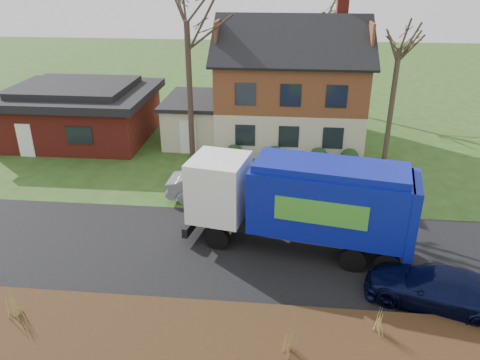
{
  "coord_description": "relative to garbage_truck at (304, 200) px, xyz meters",
  "views": [
    {
      "loc": [
        1.71,
        -16.25,
        10.77
      ],
      "look_at": [
        -0.15,
        2.5,
        2.1
      ],
      "focal_mm": 35.0,
      "sensor_mm": 36.0,
      "label": 1
    }
  ],
  "objects": [
    {
      "name": "grass_clump_west",
      "position": [
        -9.49,
        -5.44,
        -1.46
      ],
      "size": [
        0.38,
        0.31,
        1.0
      ],
      "color": "#AC9C4C",
      "rests_on": "mulch_verge"
    },
    {
      "name": "road",
      "position": [
        -2.61,
        -0.54,
        -2.25
      ],
      "size": [
        80.0,
        7.0,
        0.02
      ],
      "primitive_type": "cube",
      "color": "black",
      "rests_on": "ground"
    },
    {
      "name": "main_house",
      "position": [
        -1.12,
        13.36,
        1.77
      ],
      "size": [
        12.95,
        8.95,
        9.26
      ],
      "color": "beige",
      "rests_on": "ground"
    },
    {
      "name": "ranch_house",
      "position": [
        -14.61,
        12.46,
        -0.44
      ],
      "size": [
        9.8,
        8.2,
        3.7
      ],
      "color": "maroon",
      "rests_on": "ground"
    },
    {
      "name": "ground",
      "position": [
        -2.61,
        -0.54,
        -2.26
      ],
      "size": [
        120.0,
        120.0,
        0.0
      ],
      "primitive_type": "plane",
      "color": "#2B4517",
      "rests_on": "ground"
    },
    {
      "name": "silver_sedan",
      "position": [
        -4.22,
        3.98,
        -1.49
      ],
      "size": [
        4.71,
        1.76,
        1.54
      ],
      "primitive_type": "imported",
      "rotation": [
        0.0,
        0.0,
        1.54
      ],
      "color": "#ABADB3",
      "rests_on": "ground"
    },
    {
      "name": "garbage_truck",
      "position": [
        0.0,
        0.0,
        0.0
      ],
      "size": [
        9.43,
        4.12,
        3.91
      ],
      "rotation": [
        0.0,
        0.0,
        -0.19
      ],
      "color": "black",
      "rests_on": "ground"
    },
    {
      "name": "grass_clump_east",
      "position": [
        2.24,
        -5.12,
        -1.5
      ],
      "size": [
        0.36,
        0.3,
        0.91
      ],
      "color": "#AC924B",
      "rests_on": "mulch_verge"
    },
    {
      "name": "tree_front_east",
      "position": [
        5.28,
        10.48,
        5.42
      ],
      "size": [
        3.4,
        3.4,
        9.45
      ],
      "color": "#473B2A",
      "rests_on": "ground"
    },
    {
      "name": "mulch_verge",
      "position": [
        -2.61,
        -5.84,
        -2.11
      ],
      "size": [
        80.0,
        3.5,
        0.3
      ],
      "primitive_type": "cube",
      "color": "black",
      "rests_on": "ground"
    },
    {
      "name": "grass_clump_mid",
      "position": [
        -0.54,
        -6.23,
        -1.47
      ],
      "size": [
        0.35,
        0.29,
        0.98
      ],
      "color": "#A47648",
      "rests_on": "mulch_verge"
    },
    {
      "name": "navy_wagon",
      "position": [
        4.6,
        -3.24,
        -1.54
      ],
      "size": [
        5.31,
        3.58,
        1.43
      ],
      "primitive_type": "imported",
      "rotation": [
        0.0,
        0.0,
        -1.92
      ],
      "color": "black",
      "rests_on": "ground"
    }
  ]
}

